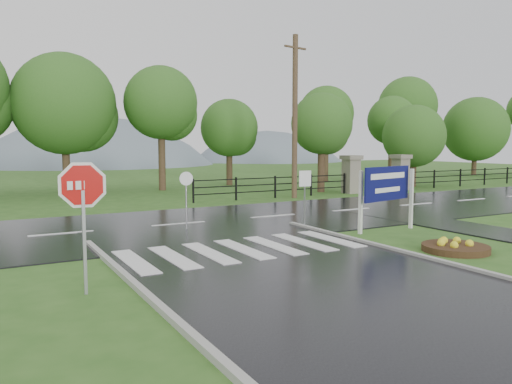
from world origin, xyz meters
TOP-DOWN VIEW (x-y plane):
  - ground at (0.00, 0.00)m, footprint 120.00×120.00m
  - main_road at (0.00, 10.00)m, footprint 90.00×8.00m
  - walkway at (8.50, 4.00)m, footprint 2.20×11.00m
  - crosswalk at (0.00, 5.00)m, footprint 6.50×2.80m
  - pillar_west at (13.00, 16.00)m, footprint 1.00×1.00m
  - pillar_east at (17.00, 16.00)m, footprint 1.00×1.00m
  - fence_west at (7.75, 16.00)m, footprint 9.58×0.08m
  - fence_east at (27.75, 16.00)m, footprint 20.58×0.08m
  - hills at (3.49, 65.00)m, footprint 102.00×48.00m
  - treeline at (1.00, 24.00)m, footprint 83.20×5.20m
  - stop_sign at (-4.52, 3.01)m, footprint 1.22×0.22m
  - estate_billboard at (5.69, 5.43)m, footprint 2.44×0.62m
  - flower_bed at (5.07, 2.11)m, footprint 1.79×1.79m
  - reg_sign_small at (3.60, 7.22)m, footprint 0.44×0.09m
  - reg_sign_round at (-0.16, 8.79)m, footprint 0.47×0.08m
  - utility_pole_east at (8.66, 15.50)m, footprint 1.53×0.39m
  - entrance_tree_left at (11.93, 17.50)m, footprint 3.70×3.70m
  - entrance_tree_right at (19.67, 17.50)m, footprint 4.21×4.21m

SIDE VIEW (x-z plane):
  - hills at x=3.49m, z-range -39.54..8.46m
  - ground at x=0.00m, z-range 0.00..0.00m
  - main_road at x=0.00m, z-range -0.02..0.02m
  - walkway at x=8.50m, z-range -0.02..0.02m
  - treeline at x=1.00m, z-range -5.00..5.00m
  - crosswalk at x=0.00m, z-range 0.05..0.07m
  - flower_bed at x=5.07m, z-range -0.05..0.31m
  - fence_west at x=7.75m, z-range 0.12..1.32m
  - fence_east at x=27.75m, z-range 0.14..1.34m
  - pillar_west at x=13.00m, z-range 0.06..2.30m
  - pillar_east at x=17.00m, z-range 0.06..2.30m
  - reg_sign_round at x=-0.16m, z-range 0.29..2.29m
  - reg_sign_small at x=3.60m, z-range 0.43..2.44m
  - estate_billboard at x=5.69m, z-range 0.41..2.59m
  - stop_sign at x=-4.52m, z-range 0.54..3.31m
  - entrance_tree_right at x=19.67m, z-range 0.65..6.19m
  - entrance_tree_left at x=11.93m, z-range 1.10..7.09m
  - utility_pole_east at x=8.66m, z-range 0.07..8.72m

